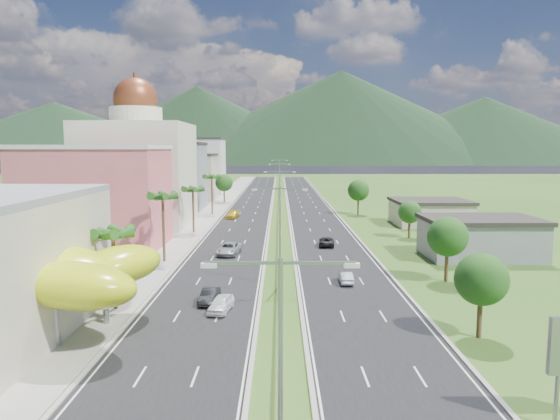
{
  "coord_description": "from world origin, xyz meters",
  "views": [
    {
      "loc": [
        -0.03,
        -43.55,
        15.13
      ],
      "look_at": [
        0.03,
        21.93,
        7.0
      ],
      "focal_mm": 32.0,
      "sensor_mm": 36.0,
      "label": 1
    }
  ],
  "objects": [
    {
      "name": "shed_near",
      "position": [
        28.0,
        25.0,
        2.5
      ],
      "size": [
        15.0,
        10.0,
        5.0
      ],
      "primitive_type": "cube",
      "color": "gray",
      "rests_on": "ground"
    },
    {
      "name": "streetlight_median_b",
      "position": [
        0.0,
        10.0,
        6.75
      ],
      "size": [
        6.04,
        0.25,
        11.0
      ],
      "color": "gray",
      "rests_on": "ground"
    },
    {
      "name": "mountain_ridge",
      "position": [
        60.0,
        450.0,
        0.0
      ],
      "size": [
        860.0,
        140.0,
        90.0
      ],
      "primitive_type": null,
      "color": "black",
      "rests_on": "ground"
    },
    {
      "name": "palm_tree_b",
      "position": [
        -15.5,
        2.0,
        7.06
      ],
      "size": [
        3.6,
        3.6,
        8.1
      ],
      "color": "#47301C",
      "rests_on": "ground"
    },
    {
      "name": "lime_canopy",
      "position": [
        -20.0,
        -4.0,
        4.99
      ],
      "size": [
        18.0,
        15.0,
        7.4
      ],
      "color": "#B9CA13",
      "rests_on": "ground"
    },
    {
      "name": "streetlight_median_a",
      "position": [
        0.0,
        -25.0,
        6.75
      ],
      "size": [
        6.04,
        0.25,
        11.0
      ],
      "color": "gray",
      "rests_on": "ground"
    },
    {
      "name": "palm_tree_e",
      "position": [
        -15.5,
        70.0,
        8.31
      ],
      "size": [
        3.6,
        3.6,
        9.4
      ],
      "color": "#47301C",
      "rests_on": "ground"
    },
    {
      "name": "car_white_near_left",
      "position": [
        -5.47,
        1.36,
        0.77
      ],
      "size": [
        2.43,
        4.51,
        1.46
      ],
      "primitive_type": "imported",
      "rotation": [
        0.0,
        0.0,
        -0.17
      ],
      "color": "white",
      "rests_on": "road_left"
    },
    {
      "name": "midrise_white",
      "position": [
        -27.0,
        125.0,
        9.0
      ],
      "size": [
        16.0,
        15.0,
        18.0
      ],
      "primitive_type": "cube",
      "color": "silver",
      "rests_on": "ground"
    },
    {
      "name": "car_yellow_far_left",
      "position": [
        -10.24,
        63.96,
        0.81
      ],
      "size": [
        2.95,
        5.6,
        1.55
      ],
      "primitive_type": "imported",
      "rotation": [
        0.0,
        0.0,
        -0.15
      ],
      "color": "gold",
      "rests_on": "road_left"
    },
    {
      "name": "leafy_tree_rc",
      "position": [
        22.0,
        40.0,
        4.37
      ],
      "size": [
        3.85,
        3.85,
        6.33
      ],
      "color": "#47301C",
      "rests_on": "ground"
    },
    {
      "name": "streetlight_median_e",
      "position": [
        0.0,
        140.0,
        6.75
      ],
      "size": [
        6.04,
        0.25,
        11.0
      ],
      "color": "gray",
      "rests_on": "ground"
    },
    {
      "name": "ground",
      "position": [
        0.0,
        0.0,
        0.0
      ],
      "size": [
        500.0,
        500.0,
        0.0
      ],
      "primitive_type": "plane",
      "color": "#2D5119",
      "rests_on": "ground"
    },
    {
      "name": "car_silver_right",
      "position": [
        7.43,
        11.21,
        0.68
      ],
      "size": [
        1.36,
        3.89,
        1.28
      ],
      "primitive_type": "imported",
      "rotation": [
        0.0,
        0.0,
        3.14
      ],
      "color": "#AAAEB2",
      "rests_on": "road_right"
    },
    {
      "name": "car_silver_mid_left",
      "position": [
        -7.23,
        26.39,
        0.87
      ],
      "size": [
        3.53,
        6.26,
        1.65
      ],
      "primitive_type": "imported",
      "rotation": [
        0.0,
        0.0,
        -0.14
      ],
      "color": "#929599",
      "rests_on": "road_left"
    },
    {
      "name": "leafy_tree_ra",
      "position": [
        16.0,
        -5.0,
        4.78
      ],
      "size": [
        4.2,
        4.2,
        6.9
      ],
      "color": "#47301C",
      "rests_on": "ground"
    },
    {
      "name": "streetlight_median_c",
      "position": [
        0.0,
        50.0,
        6.75
      ],
      "size": [
        6.04,
        0.25,
        11.0
      ],
      "color": "gray",
      "rests_on": "ground"
    },
    {
      "name": "leafy_tree_rd",
      "position": [
        18.0,
        70.0,
        5.58
      ],
      "size": [
        4.9,
        4.9,
        8.05
      ],
      "color": "#47301C",
      "rests_on": "ground"
    },
    {
      "name": "car_dark_left",
      "position": [
        -6.94,
        3.97,
        0.73
      ],
      "size": [
        1.83,
        4.29,
        1.38
      ],
      "primitive_type": "imported",
      "rotation": [
        0.0,
        0.0,
        -0.09
      ],
      "color": "black",
      "rests_on": "road_left"
    },
    {
      "name": "sidewalk_left",
      "position": [
        -17.0,
        90.0,
        0.06
      ],
      "size": [
        7.0,
        260.0,
        0.12
      ],
      "primitive_type": "cube",
      "color": "gray",
      "rests_on": "ground"
    },
    {
      "name": "palm_tree_d",
      "position": [
        -15.5,
        45.0,
        7.54
      ],
      "size": [
        3.6,
        3.6,
        8.6
      ],
      "color": "#47301C",
      "rests_on": "ground"
    },
    {
      "name": "shed_far",
      "position": [
        30.0,
        55.0,
        2.2
      ],
      "size": [
        14.0,
        12.0,
        4.4
      ],
      "primitive_type": "cube",
      "color": "#AA9B8C",
      "rests_on": "ground"
    },
    {
      "name": "leafy_tree_lfar",
      "position": [
        -15.5,
        95.0,
        5.58
      ],
      "size": [
        4.9,
        4.9,
        8.05
      ],
      "color": "#47301C",
      "rests_on": "ground"
    },
    {
      "name": "pink_shophouse",
      "position": [
        -28.0,
        32.0,
        7.5
      ],
      "size": [
        20.0,
        15.0,
        15.0
      ],
      "primitive_type": "cube",
      "color": "#D95967",
      "rests_on": "ground"
    },
    {
      "name": "streetlight_median_d",
      "position": [
        0.0,
        95.0,
        6.75
      ],
      "size": [
        6.04,
        0.25,
        11.0
      ],
      "color": "gray",
      "rests_on": "ground"
    },
    {
      "name": "domed_building",
      "position": [
        -28.0,
        55.0,
        11.35
      ],
      "size": [
        20.0,
        20.0,
        28.7
      ],
      "color": "beige",
      "rests_on": "ground"
    },
    {
      "name": "midrise_beige",
      "position": [
        -27.0,
        102.0,
        6.5
      ],
      "size": [
        16.0,
        15.0,
        13.0
      ],
      "primitive_type": "cube",
      "color": "#AA9B8C",
      "rests_on": "ground"
    },
    {
      "name": "midrise_grey",
      "position": [
        -27.0,
        80.0,
        8.0
      ],
      "size": [
        16.0,
        15.0,
        16.0
      ],
      "primitive_type": "cube",
      "color": "gray",
      "rests_on": "ground"
    },
    {
      "name": "palm_tree_c",
      "position": [
        -15.5,
        22.0,
        8.5
      ],
      "size": [
        3.6,
        3.6,
        9.6
      ],
      "color": "#47301C",
      "rests_on": "ground"
    },
    {
      "name": "leafy_tree_rb",
      "position": [
        19.0,
        12.0,
        5.18
      ],
      "size": [
        4.55,
        4.55,
        7.47
      ],
      "color": "#47301C",
      "rests_on": "ground"
    },
    {
      "name": "car_dark_far_right",
      "position": [
        7.26,
        32.65,
        0.73
      ],
      "size": [
        2.7,
        5.13,
        1.38
      ],
      "primitive_type": "imported",
      "rotation": [
        0.0,
        0.0,
        3.06
      ],
      "color": "black",
      "rests_on": "road_right"
    },
    {
      "name": "road_left",
      "position": [
        -7.5,
        90.0,
        0.02
      ],
      "size": [
        11.0,
        260.0,
        0.04
      ],
      "primitive_type": "cube",
      "color": "black",
      "rests_on": "ground"
    },
    {
      "name": "road_right",
      "position": [
        7.5,
        90.0,
        0.02
      ],
      "size": [
        11.0,
        260.0,
        0.04
      ],
      "primitive_type": "cube",
      "color": "black",
      "rests_on": "ground"
    },
    {
      "name": "median_guardrail",
      "position": [
        0.0,
        71.99,
        0.62
      ],
      "size": [
        0.1,
        216.06,
        0.76
      ],
      "color": "gray",
      "rests_on": "ground"
    }
  ]
}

